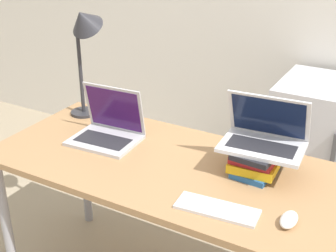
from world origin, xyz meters
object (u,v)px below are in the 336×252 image
object	(u,v)px
laptop_on_books	(264,136)
mini_fridge	(315,148)
book_stack	(257,159)
laptop_left	(108,130)
mouse	(289,220)
wireless_keyboard	(217,209)
desk_lamp	(83,33)

from	to	relation	value
laptop_on_books	mini_fridge	distance (m)	1.11
book_stack	mini_fridge	bearing A→B (deg)	86.84
book_stack	mini_fridge	distance (m)	1.08
laptop_left	laptop_on_books	xyz separation A→B (m)	(0.75, 0.08, 0.11)
mouse	laptop_left	bearing A→B (deg)	166.33
laptop_left	mini_fridge	world-z (taller)	laptop_left
laptop_on_books	wireless_keyboard	world-z (taller)	laptop_on_books
laptop_left	desk_lamp	xyz separation A→B (m)	(-0.23, 0.15, 0.41)
laptop_on_books	desk_lamp	xyz separation A→B (m)	(-0.98, 0.08, 0.30)
wireless_keyboard	mini_fridge	size ratio (longest dim) A/B	0.37
book_stack	desk_lamp	size ratio (longest dim) A/B	0.44
laptop_on_books	mini_fridge	xyz separation A→B (m)	(0.04, 0.99, -0.50)
mini_fridge	desk_lamp	bearing A→B (deg)	-138.09
book_stack	mini_fridge	xyz separation A→B (m)	(0.06, 1.00, -0.40)
wireless_keyboard	desk_lamp	size ratio (longest dim) A/B	0.52
mouse	wireless_keyboard	bearing A→B (deg)	-168.89
book_stack	wireless_keyboard	xyz separation A→B (m)	(-0.03, -0.35, -0.05)
book_stack	mouse	bearing A→B (deg)	-52.73
book_stack	mouse	world-z (taller)	book_stack
desk_lamp	laptop_on_books	bearing A→B (deg)	-4.49
desk_lamp	mini_fridge	xyz separation A→B (m)	(1.01, 0.91, -0.80)
wireless_keyboard	desk_lamp	distance (m)	1.12
laptop_left	wireless_keyboard	distance (m)	0.76
book_stack	wireless_keyboard	bearing A→B (deg)	-94.67
laptop_on_books	mouse	xyz separation A→B (m)	(0.21, -0.31, -0.14)
mouse	mini_fridge	xyz separation A→B (m)	(-0.17, 1.30, -0.36)
mouse	desk_lamp	world-z (taller)	desk_lamp
laptop_on_books	desk_lamp	size ratio (longest dim) A/B	0.58
mouse	mini_fridge	world-z (taller)	mini_fridge
laptop_on_books	mouse	distance (m)	0.40
mouse	desk_lamp	xyz separation A→B (m)	(-1.19, 0.39, 0.44)
laptop_on_books	desk_lamp	world-z (taller)	desk_lamp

